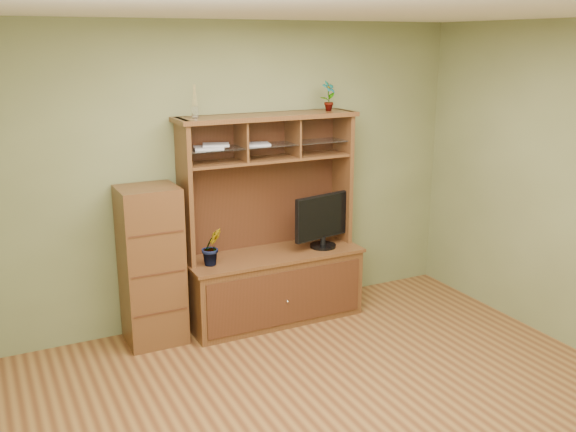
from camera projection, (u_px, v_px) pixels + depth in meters
room at (354, 230)px, 4.11m from camera, size 4.54×4.04×2.74m
media_hutch at (272, 265)px, 5.92m from camera, size 1.66×0.61×1.90m
monitor at (323, 220)px, 5.95m from camera, size 0.63×0.25×0.51m
orchid_plant at (212, 247)px, 5.50m from camera, size 0.19×0.16×0.33m
top_plant at (329, 96)px, 5.85m from camera, size 0.17×0.14×0.27m
reed_diffuser at (195, 105)px, 5.31m from camera, size 0.06×0.06×0.28m
magazines at (226, 146)px, 5.52m from camera, size 0.72×0.24×0.04m
side_cabinet at (151, 266)px, 5.42m from camera, size 0.49×0.45×1.37m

